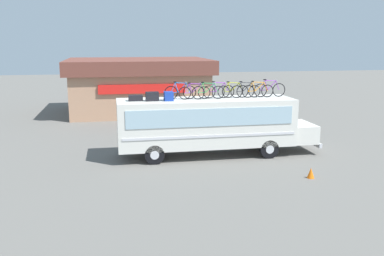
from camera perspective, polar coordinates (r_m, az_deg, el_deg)
The scene contains 15 objects.
ground_plane at distance 23.10m, azimuth 1.82°, elevation -3.66°, with size 120.00×120.00×0.00m, color #605E59.
bus at distance 22.76m, azimuth 2.52°, elevation 0.68°, with size 10.78×2.66×3.06m.
luggage_bag_1 at distance 21.98m, azimuth -7.55°, elevation 3.99°, with size 0.72×0.41×0.29m, color black.
luggage_bag_2 at distance 21.87m, azimuth -5.33°, elevation 4.22°, with size 0.66×0.41×0.46m, color black.
luggage_bag_3 at distance 21.87m, azimuth -3.14°, elevation 4.26°, with size 0.45×0.53×0.46m, color #193899.
rooftop_bicycle_1 at distance 22.37m, azimuth -1.58°, elevation 4.85°, with size 1.69×0.44×0.94m.
rooftop_bicycle_2 at distance 22.37m, azimuth 0.33°, elevation 4.81°, with size 1.71×0.44×0.89m.
rooftop_bicycle_3 at distance 22.42m, azimuth 2.17°, elevation 4.84°, with size 1.77×0.44×0.92m.
rooftop_bicycle_4 at distance 22.89m, azimuth 3.57°, elevation 4.96°, with size 1.73×0.44×0.91m.
rooftop_bicycle_5 at distance 23.08m, azimuth 5.50°, elevation 4.96°, with size 1.72×0.44×0.89m.
rooftop_bicycle_6 at distance 23.17m, azimuth 7.15°, elevation 4.95°, with size 1.67×0.44×0.90m.
rooftop_bicycle_7 at distance 23.36m, azimuth 8.76°, elevation 4.98°, with size 1.77×0.44×0.91m.
rooftop_bicycle_8 at distance 23.73m, azimuth 10.32°, elevation 5.08°, with size 1.79×0.44×0.97m.
roadside_building at distance 37.42m, azimuth -7.14°, elevation 5.76°, with size 11.97×9.35×4.53m.
traffic_cone at distance 20.02m, azimuth 15.58°, elevation -5.80°, with size 0.33×0.33×0.47m, color orange.
Camera 1 is at (-4.86, -21.76, 6.07)m, focal length 39.95 mm.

